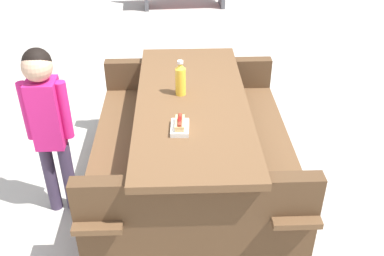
{
  "coord_description": "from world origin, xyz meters",
  "views": [
    {
      "loc": [
        2.56,
        0.73,
        2.24
      ],
      "look_at": [
        0.0,
        0.0,
        0.52
      ],
      "focal_mm": 41.79,
      "sensor_mm": 36.0,
      "label": 1
    }
  ],
  "objects_px": {
    "picnic_table": "(192,137)",
    "soda_bottle": "(181,79)",
    "child_in_coat": "(47,114)",
    "hotdog_tray": "(180,126)"
  },
  "relations": [
    {
      "from": "soda_bottle",
      "to": "hotdog_tray",
      "type": "distance_m",
      "value": 0.47
    },
    {
      "from": "child_in_coat",
      "to": "soda_bottle",
      "type": "bearing_deg",
      "value": 127.2
    },
    {
      "from": "soda_bottle",
      "to": "child_in_coat",
      "type": "xyz_separation_m",
      "value": [
        0.55,
        -0.72,
        -0.08
      ]
    },
    {
      "from": "hotdog_tray",
      "to": "child_in_coat",
      "type": "bearing_deg",
      "value": -82.87
    },
    {
      "from": "hotdog_tray",
      "to": "child_in_coat",
      "type": "xyz_separation_m",
      "value": [
        0.11,
        -0.85,
        0.0
      ]
    },
    {
      "from": "soda_bottle",
      "to": "child_in_coat",
      "type": "bearing_deg",
      "value": -52.8
    },
    {
      "from": "picnic_table",
      "to": "soda_bottle",
      "type": "bearing_deg",
      "value": -122.56
    },
    {
      "from": "picnic_table",
      "to": "child_in_coat",
      "type": "height_order",
      "value": "child_in_coat"
    },
    {
      "from": "picnic_table",
      "to": "soda_bottle",
      "type": "distance_m",
      "value": 0.44
    },
    {
      "from": "child_in_coat",
      "to": "hotdog_tray",
      "type": "bearing_deg",
      "value": 97.13
    }
  ]
}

